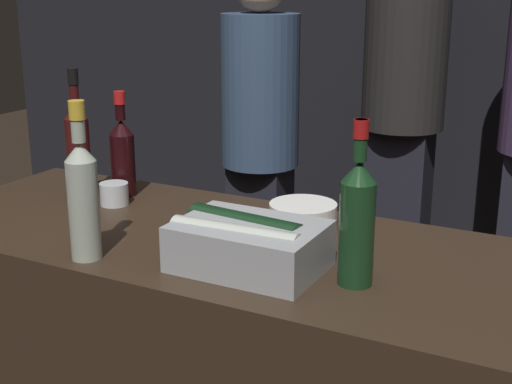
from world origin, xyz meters
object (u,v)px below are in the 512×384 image
bowl_white (303,214)px  red_wine_bottle_burgundy (357,218)px  red_wine_bottle_black_foil (78,147)px  ice_bin_with_bottles (247,243)px  person_blond_tee (260,129)px  rose_wine_bottle (83,194)px  person_in_hoodie (403,95)px  red_wine_bottle_tall (122,153)px  candle_votive (114,194)px

bowl_white → red_wine_bottle_burgundy: bearing=-49.2°
red_wine_bottle_burgundy → red_wine_bottle_black_foil: 0.95m
ice_bin_with_bottles → red_wine_bottle_black_foil: size_ratio=0.89×
ice_bin_with_bottles → red_wine_bottle_black_foil: 0.73m
red_wine_bottle_black_foil → person_blond_tee: 1.36m
rose_wine_bottle → red_wine_bottle_black_foil: size_ratio=0.96×
red_wine_bottle_black_foil → person_in_hoodie: (0.40, 1.91, -0.08)m
rose_wine_bottle → person_in_hoodie: (0.08, 2.27, -0.08)m
rose_wine_bottle → red_wine_bottle_tall: bearing=117.9°
person_blond_tee → rose_wine_bottle: bearing=-137.4°
candle_votive → person_blond_tee: person_blond_tee is taller
ice_bin_with_bottles → candle_votive: bearing=157.0°
red_wine_bottle_tall → person_in_hoodie: size_ratio=0.17×
candle_votive → red_wine_bottle_burgundy: size_ratio=0.23×
candle_votive → rose_wine_bottle: rose_wine_bottle is taller
bowl_white → red_wine_bottle_tall: red_wine_bottle_tall is taller
ice_bin_with_bottles → person_blond_tee: (-0.78, 1.58, -0.10)m
ice_bin_with_bottles → rose_wine_bottle: bearing=-161.2°
ice_bin_with_bottles → rose_wine_bottle: 0.39m
person_blond_tee → red_wine_bottle_tall: bearing=-142.9°
ice_bin_with_bottles → red_wine_bottle_black_foil: red_wine_bottle_black_foil is taller
ice_bin_with_bottles → red_wine_bottle_black_foil: bearing=160.6°
person_blond_tee → ice_bin_with_bottles: bearing=-125.3°
bowl_white → candle_votive: size_ratio=2.17×
bowl_white → rose_wine_bottle: rose_wine_bottle is taller
candle_votive → red_wine_bottle_black_foil: 0.18m
bowl_white → red_wine_bottle_tall: size_ratio=0.57×
red_wine_bottle_black_foil → person_in_hoodie: bearing=78.1°
rose_wine_bottle → person_in_hoodie: bearing=88.1°
rose_wine_bottle → person_in_hoodie: 2.28m
red_wine_bottle_black_foil → ice_bin_with_bottles: bearing=-19.4°
ice_bin_with_bottles → red_wine_bottle_tall: 0.68m
candle_votive → red_wine_bottle_black_foil: bearing=177.6°
candle_votive → rose_wine_bottle: (0.20, -0.36, 0.12)m
red_wine_bottle_burgundy → person_blond_tee: size_ratio=0.21×
rose_wine_bottle → person_blond_tee: 1.77m
red_wine_bottle_burgundy → red_wine_bottle_black_foil: (-0.92, 0.21, 0.01)m
bowl_white → red_wine_bottle_tall: bearing=178.7°
red_wine_bottle_black_foil → person_blond_tee: person_blond_tee is taller
candle_votive → red_wine_bottle_tall: bearing=110.7°
red_wine_bottle_tall → person_in_hoodie: bearing=80.3°
candle_votive → red_wine_bottle_tall: red_wine_bottle_tall is taller
ice_bin_with_bottles → red_wine_bottle_burgundy: size_ratio=0.96×
rose_wine_bottle → red_wine_bottle_black_foil: 0.49m
rose_wine_bottle → person_blond_tee: person_blond_tee is taller
ice_bin_with_bottles → red_wine_bottle_burgundy: (0.24, 0.03, 0.09)m
red_wine_bottle_burgundy → person_in_hoodie: bearing=103.8°
red_wine_bottle_tall → bowl_white: bearing=-1.3°
red_wine_bottle_black_foil → red_wine_bottle_tall: 0.13m
rose_wine_bottle → ice_bin_with_bottles: bearing=18.8°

